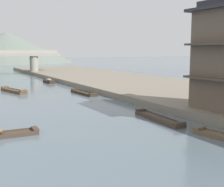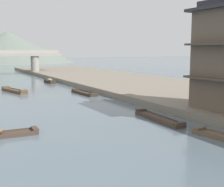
% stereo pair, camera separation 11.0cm
% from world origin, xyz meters
% --- Properties ---
extents(riverbank_right, '(18.00, 110.00, 0.66)m').
position_xyz_m(riverbank_right, '(16.82, 30.00, 0.33)').
color(riverbank_right, slate).
rests_on(riverbank_right, ground).
extents(boat_moored_second, '(2.40, 5.57, 0.53)m').
position_xyz_m(boat_moored_second, '(-1.04, 39.07, 0.17)').
color(boat_moored_second, brown).
rests_on(boat_moored_second, ground).
extents(boat_moored_third, '(1.37, 5.70, 0.44)m').
position_xyz_m(boat_moored_third, '(5.67, 17.50, 0.14)').
color(boat_moored_third, '#423328').
rests_on(boat_moored_third, ground).
extents(boat_moored_far, '(1.45, 5.21, 0.42)m').
position_xyz_m(boat_moored_far, '(6.20, 33.09, 0.14)').
color(boat_moored_far, '#33281E').
rests_on(boat_moored_far, ground).
extents(boat_midriver_drifting, '(0.99, 3.56, 0.75)m').
position_xyz_m(boat_midriver_drifting, '(6.31, 47.68, 0.28)').
color(boat_midriver_drifting, '#33281E').
rests_on(boat_midriver_drifting, ground).
extents(hill_far_west, '(58.40, 58.40, 13.46)m').
position_xyz_m(hill_far_west, '(15.76, 139.47, 6.73)').
color(hill_far_west, slate).
rests_on(hill_far_west, ground).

